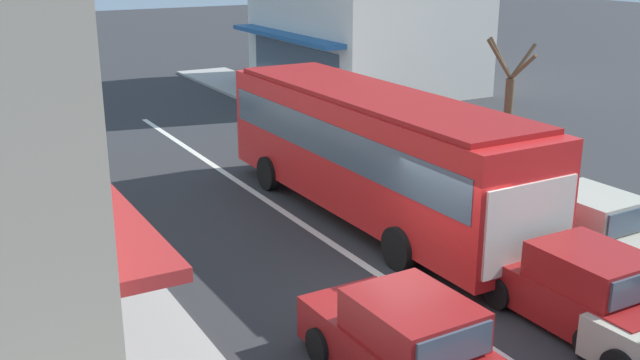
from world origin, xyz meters
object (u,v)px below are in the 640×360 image
Objects in this scene: city_bus at (372,146)px; parked_hatchback_kerb_second at (581,227)px; pedestrian_browsing_midblock at (51,136)px; traffic_light_downstreet at (32,58)px; hatchback_behind_bus_near at (403,343)px; hatchback_adjacent_lane_lead at (579,289)px; pedestrian_with_handbag_near at (51,159)px; street_tree_right at (507,117)px.

city_bus reaches higher than parked_hatchback_kerb_second.
pedestrian_browsing_midblock is (-6.20, 8.44, -0.81)m from city_bus.
parked_hatchback_kerb_second is 2.29× the size of pedestrian_browsing_midblock.
traffic_light_downstreet is (-8.50, 17.34, 2.15)m from parked_hatchback_kerb_second.
city_bus is 6.67× the size of pedestrian_browsing_midblock.
traffic_light_downstreet is (-2.12, 19.54, 2.15)m from hatchback_behind_bus_near.
parked_hatchback_kerb_second is at bearing -55.27° from pedestrian_browsing_midblock.
hatchback_adjacent_lane_lead is 2.28× the size of pedestrian_with_handbag_near.
parked_hatchback_kerb_second is at bearing -63.88° from traffic_light_downstreet.
hatchback_behind_bus_near and parked_hatchback_kerb_second have the same top height.
street_tree_right is 2.61× the size of pedestrian_with_handbag_near.
street_tree_right is at bearing 4.72° from city_bus.
street_tree_right is at bearing 65.98° from parked_hatchback_kerb_second.
parked_hatchback_kerb_second is 5.39m from street_tree_right.
pedestrian_with_handbag_near is (-9.37, 10.09, 0.36)m from parked_hatchback_kerb_second.
parked_hatchback_kerb_second is 0.88× the size of street_tree_right.
hatchback_behind_bus_near is 11.08m from street_tree_right.
pedestrian_with_handbag_near is 1.00× the size of pedestrian_browsing_midblock.
pedestrian_browsing_midblock is at bearing 99.48° from hatchback_behind_bus_near.
traffic_light_downstreet reaches higher than pedestrian_browsing_midblock.
city_bus is 8.82m from pedestrian_with_handbag_near.
hatchback_behind_bus_near is 1.01× the size of hatchback_adjacent_lane_lead.
pedestrian_browsing_midblock is at bearing -94.89° from traffic_light_downstreet.
pedestrian_with_handbag_near is at bearing 103.67° from hatchback_behind_bus_near.
traffic_light_downstreet reaches higher than hatchback_behind_bus_near.
city_bus is 2.59× the size of traffic_light_downstreet.
city_bus reaches higher than pedestrian_browsing_midblock.
hatchback_adjacent_lane_lead is at bearing -66.88° from pedestrian_browsing_midblock.
hatchback_adjacent_lane_lead is 0.99× the size of parked_hatchback_kerb_second.
hatchback_adjacent_lane_lead is (3.90, 0.01, 0.00)m from hatchback_behind_bus_near.
hatchback_behind_bus_near is at bearing -179.91° from hatchback_adjacent_lane_lead.
parked_hatchback_kerb_second is at bearing -114.02° from street_tree_right.
street_tree_right reaches higher than pedestrian_with_handbag_near.
pedestrian_with_handbag_near is at bearing -96.82° from traffic_light_downstreet.
traffic_light_downstreet is (-5.81, 12.96, 0.97)m from city_bus.
street_tree_right is (2.13, 4.78, 1.30)m from parked_hatchback_kerb_second.
parked_hatchback_kerb_second is (2.48, 2.20, 0.00)m from hatchback_adjacent_lane_lead.
pedestrian_browsing_midblock reaches higher than hatchback_behind_bus_near.
traffic_light_downstreet reaches higher than city_bus.
traffic_light_downstreet is at bearing 116.12° from parked_hatchback_kerb_second.
traffic_light_downstreet is 0.99× the size of street_tree_right.
city_bus is 7.64m from hatchback_behind_bus_near.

